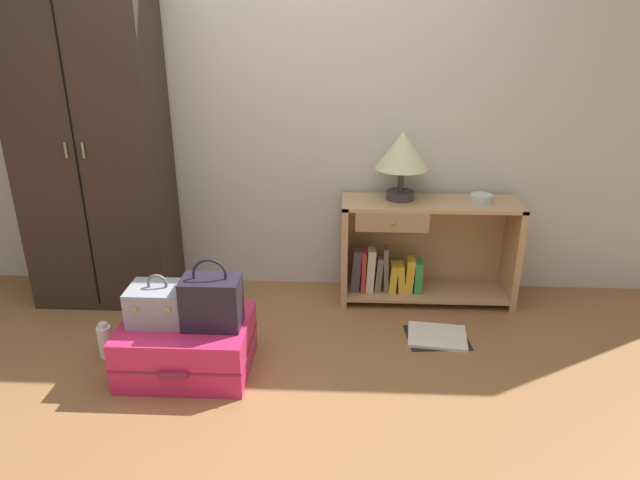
% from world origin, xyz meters
% --- Properties ---
extents(ground_plane, '(9.00, 9.00, 0.00)m').
position_xyz_m(ground_plane, '(0.00, 0.00, 0.00)').
color(ground_plane, olive).
extents(back_wall, '(6.40, 0.10, 2.60)m').
position_xyz_m(back_wall, '(0.00, 1.50, 1.30)').
color(back_wall, beige).
rests_on(back_wall, ground_plane).
extents(wardrobe, '(0.85, 0.47, 2.05)m').
position_xyz_m(wardrobe, '(-1.12, 1.20, 1.03)').
color(wardrobe, '#33261E').
rests_on(wardrobe, ground_plane).
extents(bookshelf, '(1.10, 0.36, 0.66)m').
position_xyz_m(bookshelf, '(0.88, 1.26, 0.33)').
color(bookshelf, tan).
rests_on(bookshelf, ground_plane).
extents(table_lamp, '(0.32, 0.32, 0.42)m').
position_xyz_m(table_lamp, '(0.74, 1.29, 0.96)').
color(table_lamp, '#3D3838').
rests_on(table_lamp, bookshelf).
extents(bowl, '(0.13, 0.13, 0.05)m').
position_xyz_m(bowl, '(1.23, 1.26, 0.69)').
color(bowl, silver).
rests_on(bowl, bookshelf).
extents(suitcase_large, '(0.66, 0.53, 0.28)m').
position_xyz_m(suitcase_large, '(-0.40, 0.38, 0.14)').
color(suitcase_large, '#DB2860').
rests_on(suitcase_large, ground_plane).
extents(train_case, '(0.30, 0.24, 0.26)m').
position_xyz_m(train_case, '(-0.53, 0.40, 0.38)').
color(train_case, '#8E99A3').
rests_on(train_case, suitcase_large).
extents(handbag, '(0.29, 0.19, 0.37)m').
position_xyz_m(handbag, '(-0.25, 0.36, 0.41)').
color(handbag, '#231E2D').
rests_on(handbag, suitcase_large).
extents(bottle, '(0.08, 0.08, 0.20)m').
position_xyz_m(bottle, '(-0.88, 0.48, 0.09)').
color(bottle, white).
rests_on(bottle, ground_plane).
extents(open_book_on_floor, '(0.37, 0.32, 0.02)m').
position_xyz_m(open_book_on_floor, '(0.95, 0.75, 0.01)').
color(open_book_on_floor, white).
rests_on(open_book_on_floor, ground_plane).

